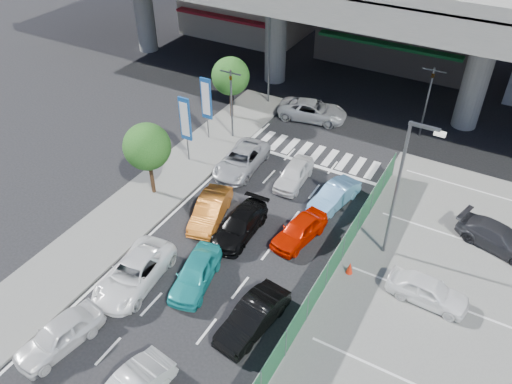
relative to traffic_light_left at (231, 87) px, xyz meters
The scene contains 26 objects.
ground 14.07m from the traffic_light_left, 62.68° to the right, with size 120.00×120.00×0.00m, color black.
parking_lot 20.28m from the traffic_light_left, 30.17° to the right, with size 12.00×28.00×0.06m, color #61615E.
sidewalk_left 8.93m from the traffic_light_left, 95.71° to the right, with size 4.00×30.00×0.12m, color #61615E.
fence_run 16.20m from the traffic_light_left, 43.73° to the right, with size 0.16×22.00×1.80m, color #1E5832, non-canonical shape.
traffic_light_left is the anchor object (origin of this frame).
traffic_light_right 13.63m from the traffic_light_left, 30.89° to the left, with size 1.60×1.24×5.20m.
street_lamp_right 14.68m from the traffic_light_left, 24.16° to the right, with size 1.65×0.22×8.00m.
street_lamp_left 6.06m from the traffic_light_left, 91.20° to the left, with size 1.65×0.22×8.00m.
signboard_near 4.22m from the traffic_light_left, 104.02° to the right, with size 0.80×0.14×4.70m.
signboard_far 1.93m from the traffic_light_left, 144.30° to the right, with size 0.80×0.14×4.70m.
tree_near 8.06m from the traffic_light_left, 95.71° to the right, with size 2.80×2.80×4.80m.
tree_far 3.02m from the traffic_light_left, 122.62° to the left, with size 2.80×2.80×4.80m.
van_white_back_left 19.19m from the traffic_light_left, 82.10° to the right, with size 1.63×4.05×1.38m, color white.
sedan_white_mid_left 14.96m from the traffic_light_left, 77.94° to the right, with size 2.29×4.97×1.38m, color white.
taxi_teal_mid 14.39m from the traffic_light_left, 65.96° to the right, with size 1.63×4.05×1.38m, color #22ADAE.
hatch_black_mid_right 17.00m from the traffic_light_left, 55.27° to the right, with size 1.46×4.19×1.38m, color black.
taxi_orange_left 9.65m from the traffic_light_left, 66.45° to the right, with size 1.46×4.19×1.38m, color orange.
sedan_black_mid 10.83m from the traffic_light_left, 56.13° to the right, with size 1.79×4.41×1.28m, color black.
taxi_orange_right 11.93m from the traffic_light_left, 39.82° to the right, with size 1.55×3.86×1.31m, color red.
wagon_silver_front_left 5.18m from the traffic_light_left, 50.10° to the right, with size 2.29×4.97×1.38m, color #A8A9AF.
sedan_white_front_mid 7.57m from the traffic_light_left, 23.78° to the right, with size 1.56×3.89×1.32m, color white.
kei_truck_front_right 10.50m from the traffic_light_left, 20.91° to the right, with size 1.36×3.89×1.28m, color #65A0D8.
crossing_wagon_silver 7.31m from the traffic_light_left, 53.67° to the left, with size 2.39×5.18×1.44m, color #B4B6BC.
parked_sedan_white 18.33m from the traffic_light_left, 27.32° to the right, with size 1.55×3.86×1.32m, color white.
parked_sedan_dgrey 18.89m from the traffic_light_left, ahead, with size 1.81×4.45×1.29m, color #2B2B30.
traffic_cone 15.22m from the traffic_light_left, 34.69° to the right, with size 0.36×0.36×0.70m, color red.
Camera 1 is at (10.49, -14.17, 19.01)m, focal length 35.00 mm.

